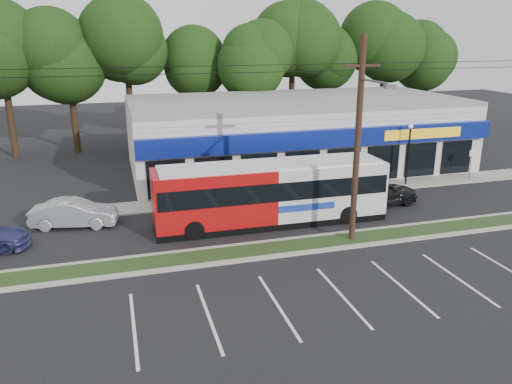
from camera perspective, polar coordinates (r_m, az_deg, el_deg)
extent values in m
plane|color=black|center=(23.80, 5.41, -7.24)|extent=(120.00, 120.00, 0.00)
cube|color=#223516|center=(24.62, 4.56, -6.18)|extent=(40.00, 1.60, 0.12)
cube|color=#9E9E93|center=(23.89, 5.28, -6.94)|extent=(40.00, 0.25, 0.14)
cube|color=#9E9E93|center=(25.35, 3.88, -5.42)|extent=(40.00, 0.25, 0.14)
cube|color=#9E9E93|center=(33.36, 7.79, 0.14)|extent=(32.00, 2.20, 0.10)
cube|color=silver|center=(39.23, 4.49, 6.57)|extent=(25.00, 12.00, 5.00)
cube|color=navy|center=(33.40, 8.29, 6.08)|extent=(25.00, 0.50, 1.20)
cube|color=black|center=(34.01, 8.02, 2.84)|extent=(24.00, 0.12, 2.40)
cube|color=yellow|center=(36.59, 18.58, 6.35)|extent=(6.00, 0.06, 0.70)
cube|color=gray|center=(38.82, 4.58, 10.42)|extent=(25.00, 12.00, 0.30)
cylinder|color=black|center=(24.30, 11.51, 5.46)|extent=(0.30, 0.30, 10.00)
cube|color=black|center=(23.83, 12.05, 13.95)|extent=(1.80, 0.12, 0.12)
cylinder|color=#59595E|center=(22.82, 13.38, 12.20)|extent=(0.10, 2.40, 0.10)
cube|color=#59595E|center=(21.71, 15.05, 11.56)|extent=(0.50, 0.25, 0.15)
cylinder|color=black|center=(22.58, 5.10, 14.32)|extent=(50.00, 0.02, 0.02)
cylinder|color=black|center=(22.60, 5.08, 13.56)|extent=(50.00, 0.02, 0.02)
cylinder|color=black|center=(35.50, 16.97, 3.86)|extent=(0.12, 0.12, 4.00)
sphere|color=silver|center=(35.09, 17.28, 7.19)|extent=(0.30, 0.30, 0.30)
cylinder|color=#59595E|center=(38.47, 23.30, 2.82)|extent=(0.06, 0.06, 2.20)
cube|color=white|center=(38.24, 23.50, 4.10)|extent=(0.45, 0.04, 0.45)
cylinder|color=black|center=(47.23, -25.79, 7.21)|extent=(0.56, 0.56, 5.72)
sphere|color=black|center=(46.72, -26.72, 13.94)|extent=(6.76, 6.76, 6.76)
cylinder|color=black|center=(46.66, -19.70, 7.82)|extent=(0.56, 0.56, 5.72)
sphere|color=black|center=(46.14, -20.43, 14.66)|extent=(6.76, 6.76, 6.76)
cylinder|color=black|center=(46.62, -13.52, 8.35)|extent=(0.56, 0.56, 5.72)
sphere|color=black|center=(46.10, -14.02, 15.21)|extent=(6.76, 6.76, 6.76)
cylinder|color=black|center=(47.11, -7.38, 8.78)|extent=(0.56, 0.56, 5.72)
sphere|color=black|center=(46.60, -7.65, 15.58)|extent=(6.76, 6.76, 6.76)
cylinder|color=black|center=(48.12, -1.42, 9.10)|extent=(0.56, 0.56, 5.72)
sphere|color=black|center=(47.62, -1.47, 15.77)|extent=(6.76, 6.76, 6.76)
cylinder|color=black|center=(49.62, 4.25, 9.32)|extent=(0.56, 0.56, 5.72)
sphere|color=black|center=(49.13, 4.40, 15.78)|extent=(6.76, 6.76, 6.76)
cylinder|color=black|center=(51.56, 9.54, 9.44)|extent=(0.56, 0.56, 5.72)
sphere|color=black|center=(51.09, 9.86, 15.65)|extent=(6.76, 6.76, 6.76)
cylinder|color=black|center=(53.89, 14.41, 9.48)|extent=(0.56, 0.56, 5.72)
sphere|color=black|center=(53.45, 14.88, 15.41)|extent=(6.76, 6.76, 6.76)
cylinder|color=black|center=(56.58, 18.85, 9.46)|extent=(0.56, 0.56, 5.72)
sphere|color=black|center=(56.15, 19.43, 15.10)|extent=(6.76, 6.76, 6.76)
cube|color=#B10D0F|center=(26.32, -4.85, -0.50)|extent=(6.35, 2.70, 2.90)
cube|color=silver|center=(28.11, 7.91, 0.58)|extent=(6.35, 2.70, 2.90)
cube|color=black|center=(27.57, 1.71, -3.14)|extent=(12.68, 2.72, 0.37)
cube|color=black|center=(26.94, 1.75, 0.76)|extent=(12.43, 2.83, 1.00)
cube|color=black|center=(29.44, 13.65, 1.40)|extent=(0.08, 2.24, 1.48)
cube|color=#193899|center=(26.55, 5.85, -1.75)|extent=(3.16, 0.06, 0.37)
cube|color=silver|center=(26.63, 1.77, 3.14)|extent=(12.05, 2.50, 0.19)
cylinder|color=black|center=(25.46, -7.07, -4.35)|extent=(1.02, 0.31, 1.01)
cylinder|color=black|center=(27.68, -7.83, -2.55)|extent=(1.02, 0.31, 1.01)
cylinder|color=black|center=(27.85, 10.44, -2.56)|extent=(1.02, 0.31, 1.01)
cylinder|color=black|center=(29.89, 8.46, -1.05)|extent=(1.02, 0.31, 1.01)
imported|color=black|center=(31.00, 13.71, -0.01)|extent=(5.25, 2.70, 1.71)
imported|color=#A0A3A7|center=(28.66, -20.09, -2.29)|extent=(4.72, 2.37, 1.48)
imported|color=beige|center=(29.39, 4.83, -0.63)|extent=(0.67, 0.53, 1.61)
imported|color=beige|center=(30.75, 10.95, 0.10)|extent=(1.06, 0.96, 1.78)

